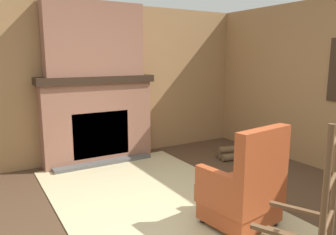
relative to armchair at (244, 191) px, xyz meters
name	(u,v)px	position (x,y,z in m)	size (l,w,h in m)	color
ground_plane	(189,233)	(-0.17, -0.53, -0.37)	(14.00, 14.00, 0.00)	#4C3523
wood_panel_wall_left	(92,83)	(-2.94, -0.53, 0.88)	(0.06, 6.08, 2.50)	#9E7247
fireplace_hearth	(98,120)	(-2.74, -0.53, 0.31)	(0.53, 1.82, 1.37)	#93604C
chimney_breast	(94,39)	(-2.75, -0.53, 1.55)	(0.28, 1.51, 1.11)	#93604C
area_rug	(166,208)	(-0.73, -0.46, -0.37)	(3.89, 2.15, 0.01)	#C6B789
armchair	(244,191)	(0.00, 0.00, 0.00)	(0.69, 0.74, 1.04)	#A84723
firewood_stack	(228,154)	(-1.77, 1.35, -0.29)	(0.40, 0.39, 0.21)	brown
oil_lamp_vase	(72,70)	(-2.78, -0.89, 1.10)	(0.10, 0.10, 0.28)	silver
storage_case	(122,71)	(-2.78, -0.08, 1.07)	(0.13, 0.27, 0.14)	black
decorative_plate_on_mantel	(96,68)	(-2.80, -0.51, 1.12)	(0.06, 0.24, 0.24)	gold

